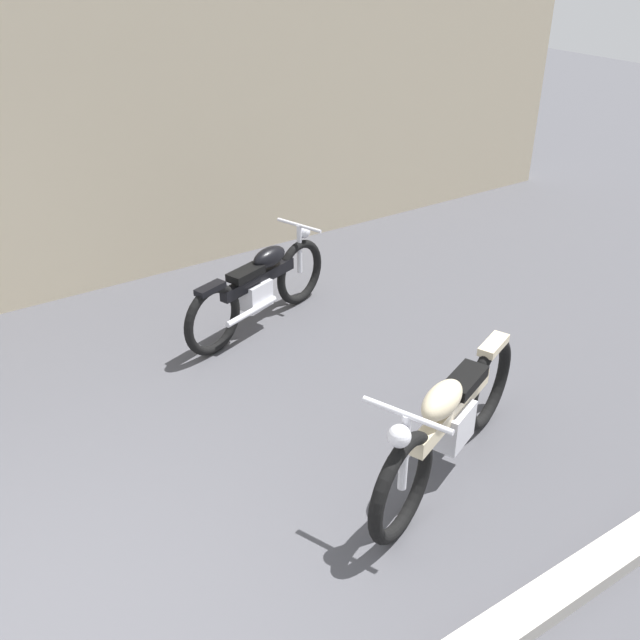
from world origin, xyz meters
TOP-DOWN VIEW (x-y plane):
  - motorcycle_black at (3.11, 2.63)m, footprint 1.94×0.87m
  - motorcycle_cream at (3.14, -0.12)m, footprint 2.11×1.04m

SIDE VIEW (x-z plane):
  - motorcycle_black at x=3.11m, z-range -0.02..0.89m
  - motorcycle_cream at x=3.14m, z-range -0.02..0.99m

